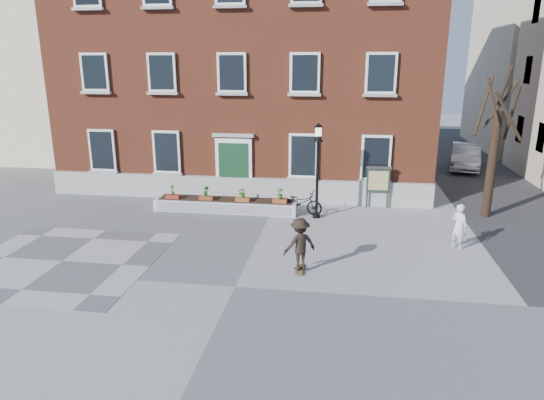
% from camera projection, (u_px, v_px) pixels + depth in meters
% --- Properties ---
extents(ground, '(100.00, 100.00, 0.00)m').
position_uv_depth(ground, '(235.00, 287.00, 14.04)').
color(ground, gray).
rests_on(ground, ground).
extents(checker_patch, '(6.00, 6.00, 0.01)m').
position_uv_depth(checker_patch, '(62.00, 261.00, 15.82)').
color(checker_patch, '#545456').
rests_on(checker_patch, ground).
extents(distant_building, '(10.00, 12.00, 13.00)m').
position_uv_depth(distant_building, '(43.00, 58.00, 33.75)').
color(distant_building, beige).
rests_on(distant_building, ground).
extents(bicycle, '(2.06, 1.08, 1.03)m').
position_uv_depth(bicycle, '(300.00, 202.00, 20.56)').
color(bicycle, black).
rests_on(bicycle, ground).
extents(parked_car, '(2.57, 4.83, 1.51)m').
position_uv_depth(parked_car, '(466.00, 157.00, 29.08)').
color(parked_car, silver).
rests_on(parked_car, ground).
extents(bystander, '(0.68, 0.69, 1.61)m').
position_uv_depth(bystander, '(459.00, 226.00, 16.73)').
color(bystander, silver).
rests_on(bystander, ground).
extents(brick_building, '(18.40, 10.85, 12.60)m').
position_uv_depth(brick_building, '(253.00, 61.00, 25.85)').
color(brick_building, brown).
rests_on(brick_building, ground).
extents(planter_assembly, '(6.20, 1.12, 1.15)m').
position_uv_depth(planter_assembly, '(226.00, 204.00, 21.05)').
color(planter_assembly, silver).
rests_on(planter_assembly, ground).
extents(bare_tree, '(1.83, 1.83, 6.16)m').
position_uv_depth(bare_tree, '(494.00, 151.00, 19.62)').
color(bare_tree, black).
rests_on(bare_tree, ground).
extents(lamp_post, '(0.40, 0.40, 3.93)m').
position_uv_depth(lamp_post, '(318.00, 158.00, 19.53)').
color(lamp_post, black).
rests_on(lamp_post, ground).
extents(notice_board, '(1.10, 0.16, 1.87)m').
position_uv_depth(notice_board, '(378.00, 180.00, 21.25)').
color(notice_board, black).
rests_on(notice_board, ground).
extents(skateboarder, '(1.23, 1.10, 1.73)m').
position_uv_depth(skateboarder, '(300.00, 244.00, 14.83)').
color(skateboarder, brown).
rests_on(skateboarder, ground).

